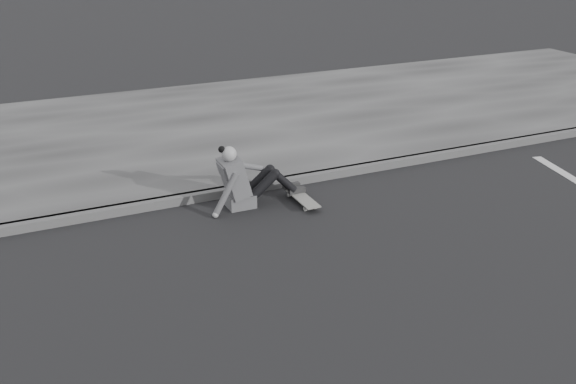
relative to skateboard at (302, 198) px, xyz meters
name	(u,v)px	position (x,y,z in m)	size (l,w,h in m)	color
ground	(304,285)	(-0.89, -1.92, -0.07)	(80.00, 80.00, 0.00)	black
curb	(223,192)	(-0.89, 0.66, -0.01)	(24.00, 0.16, 0.12)	#4A4A4A
sidewalk	(168,132)	(-0.89, 3.68, -0.01)	(24.00, 6.00, 0.12)	#3C3C3C
skateboard	(302,198)	(0.00, 0.00, 0.00)	(0.20, 0.78, 0.09)	#999994
seated_woman	(244,180)	(-0.73, 0.25, 0.29)	(1.38, 0.46, 0.88)	#4F4F51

